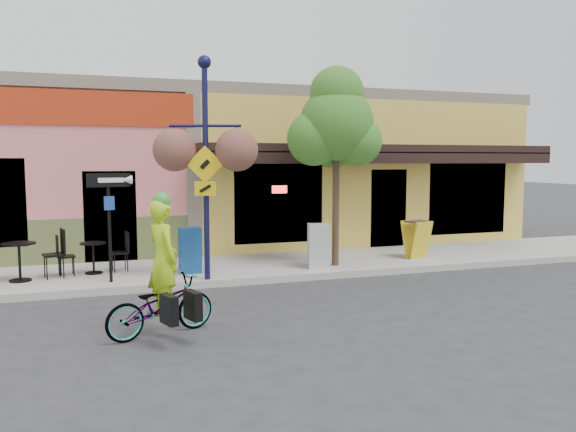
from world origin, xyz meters
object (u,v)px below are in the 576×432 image
at_px(newspaper_box_blue, 190,250).
at_px(newspaper_box_grey, 318,246).
at_px(one_way_sign, 110,228).
at_px(building, 205,170).
at_px(lamp_post, 206,169).
at_px(street_tree, 336,166).
at_px(cyclist_rider, 164,276).
at_px(bicycle, 161,306).

distance_m(newspaper_box_blue, newspaper_box_grey, 2.83).
xyz_separation_m(one_way_sign, newspaper_box_blue, (1.63, 0.46, -0.59)).
distance_m(building, lamp_post, 6.96).
distance_m(building, one_way_sign, 7.26).
height_order(lamp_post, one_way_sign, lamp_post).
bearing_deg(street_tree, lamp_post, -169.03).
bearing_deg(newspaper_box_blue, cyclist_rider, -107.23).
height_order(bicycle, one_way_sign, one_way_sign).
relative_size(one_way_sign, newspaper_box_grey, 2.18).
bearing_deg(newspaper_box_grey, cyclist_rider, -123.81).
bearing_deg(newspaper_box_blue, building, 73.70).
xyz_separation_m(building, lamp_post, (-1.20, -6.85, 0.13)).
relative_size(one_way_sign, street_tree, 0.47).
relative_size(building, newspaper_box_grey, 18.42).
bearing_deg(bicycle, cyclist_rider, -109.31).
bearing_deg(one_way_sign, cyclist_rider, -88.25).
relative_size(building, newspaper_box_blue, 18.72).
bearing_deg(lamp_post, newspaper_box_grey, 26.45).
relative_size(bicycle, cyclist_rider, 0.96).
height_order(building, newspaper_box_blue, building).
distance_m(cyclist_rider, newspaper_box_grey, 5.04).
bearing_deg(cyclist_rider, lamp_post, -41.01).
distance_m(bicycle, newspaper_box_grey, 5.08).
xyz_separation_m(lamp_post, street_tree, (3.07, 0.60, 0.05)).
bearing_deg(newspaper_box_grey, one_way_sign, -164.76).
height_order(bicycle, cyclist_rider, cyclist_rider).
bearing_deg(one_way_sign, bicycle, -89.09).
relative_size(cyclist_rider, newspaper_box_grey, 1.76).
bearing_deg(building, lamp_post, -99.95).
relative_size(building, bicycle, 10.94).
height_order(building, bicycle, building).
bearing_deg(newspaper_box_grey, lamp_post, -156.46).
bearing_deg(cyclist_rider, bicycle, 70.69).
xyz_separation_m(building, newspaper_box_blue, (-1.42, -6.04, -1.61)).
distance_m(building, street_tree, 6.53).
xyz_separation_m(newspaper_box_grey, street_tree, (0.49, 0.18, 1.78)).
distance_m(bicycle, cyclist_rider, 0.44).
height_order(cyclist_rider, lamp_post, lamp_post).
bearing_deg(street_tree, cyclist_rider, -140.17).
distance_m(one_way_sign, street_tree, 5.08).
xyz_separation_m(bicycle, newspaper_box_blue, (1.00, 3.76, 0.20)).
bearing_deg(building, street_tree, -73.37).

